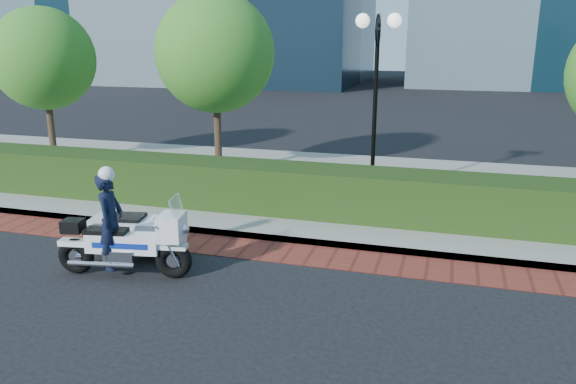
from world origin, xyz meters
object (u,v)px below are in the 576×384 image
(lamppost, at_px, (376,78))
(tree_a, at_px, (43,59))
(tree_b, at_px, (215,53))
(police_motorcycle, at_px, (125,232))

(lamppost, xyz_separation_m, tree_a, (-10.00, 1.30, 0.26))
(tree_a, height_order, tree_b, tree_b)
(tree_b, xyz_separation_m, police_motorcycle, (1.03, -6.41, -2.79))
(lamppost, height_order, police_motorcycle, lamppost)
(lamppost, distance_m, tree_b, 4.71)
(tree_a, xyz_separation_m, police_motorcycle, (6.53, -6.41, -2.58))
(tree_a, height_order, police_motorcycle, tree_a)
(tree_b, height_order, police_motorcycle, tree_b)
(lamppost, bearing_deg, tree_a, 172.59)
(lamppost, bearing_deg, police_motorcycle, -124.22)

